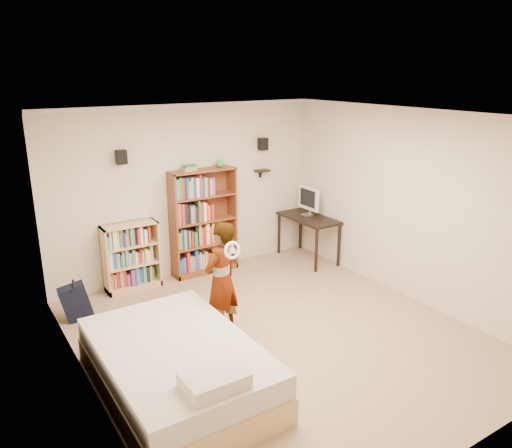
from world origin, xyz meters
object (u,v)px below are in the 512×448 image
(tall_bookshelf, at_px, (204,222))
(computer_desk, at_px, (308,238))
(low_bookshelf, at_px, (131,257))
(daybed, at_px, (177,361))
(person, at_px, (221,280))

(tall_bookshelf, height_order, computer_desk, tall_bookshelf)
(low_bookshelf, height_order, computer_desk, low_bookshelf)
(tall_bookshelf, relative_size, low_bookshelf, 1.66)
(computer_desk, distance_m, daybed, 4.10)
(person, bearing_deg, computer_desk, -172.69)
(computer_desk, xyz_separation_m, daybed, (-3.45, -2.21, -0.06))
(tall_bookshelf, xyz_separation_m, person, (-0.75, -1.94, -0.11))
(tall_bookshelf, height_order, daybed, tall_bookshelf)
(low_bookshelf, relative_size, person, 0.69)
(computer_desk, bearing_deg, daybed, -147.44)
(tall_bookshelf, xyz_separation_m, computer_desk, (1.77, -0.47, -0.47))
(computer_desk, xyz_separation_m, person, (-2.52, -1.47, 0.35))
(low_bookshelf, distance_m, person, 2.01)
(tall_bookshelf, distance_m, computer_desk, 1.88)
(computer_desk, bearing_deg, low_bookshelf, 171.03)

